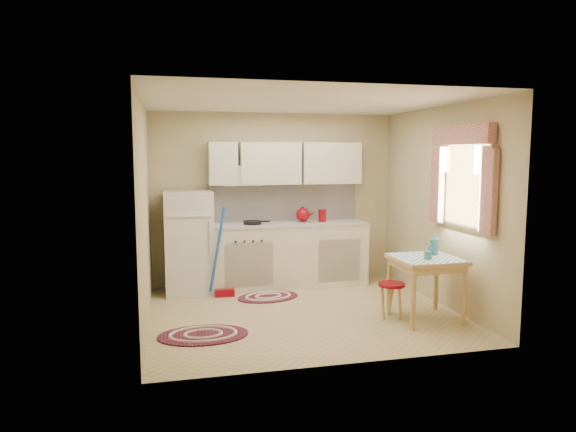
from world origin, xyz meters
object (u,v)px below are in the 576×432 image
at_px(stool, 391,301).
at_px(table, 425,289).
at_px(base_cabinets, 289,255).
at_px(fridge, 189,242).

bearing_deg(stool, table, -17.49).
relative_size(table, stool, 1.71).
height_order(table, stool, table).
relative_size(base_cabinets, stool, 5.36).
xyz_separation_m(base_cabinets, stool, (0.80, -1.77, -0.23)).
height_order(fridge, table, fridge).
relative_size(fridge, stool, 3.33).
bearing_deg(base_cabinets, stool, -65.62).
distance_m(fridge, base_cabinets, 1.44).
bearing_deg(fridge, stool, -37.78).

